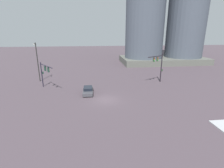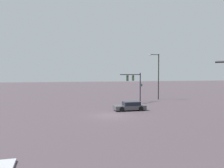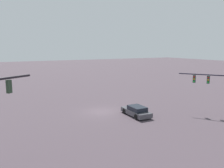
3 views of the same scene
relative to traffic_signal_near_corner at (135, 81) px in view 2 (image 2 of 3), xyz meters
The scene contains 4 objects.
ground_plane 14.12m from the traffic_signal_near_corner, 32.92° to the right, with size 227.99×227.99×0.00m, color #4B3E46.
traffic_signal_near_corner is the anchor object (origin of this frame).
streetlamp_curved_arm 6.54m from the traffic_signal_near_corner, 116.28° to the left, with size 0.55×2.34×8.82m.
sedan_car_approaching 9.79m from the traffic_signal_near_corner, 24.61° to the right, with size 1.93×4.32×1.21m.
Camera 2 is at (26.65, -6.96, 5.04)m, focal length 37.06 mm.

